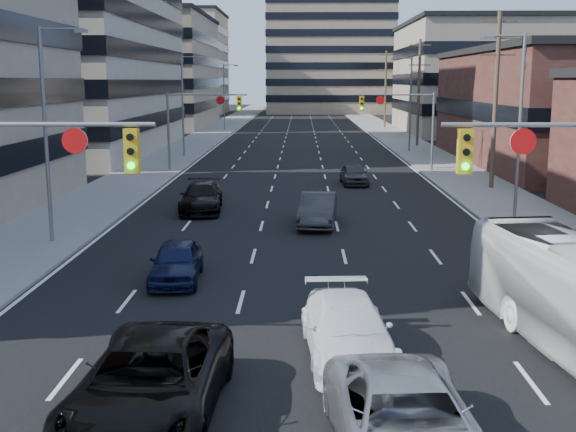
{
  "coord_description": "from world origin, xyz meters",
  "views": [
    {
      "loc": [
        0.09,
        -9.73,
        6.87
      ],
      "look_at": [
        -0.37,
        15.01,
        2.2
      ],
      "focal_mm": 45.0,
      "sensor_mm": 36.0,
      "label": 1
    }
  ],
  "objects_px": {
    "black_pickup": "(150,382)",
    "sedan_blue": "(176,261)",
    "white_van": "(347,329)",
    "silver_suv": "(406,424)"
  },
  "relations": [
    {
      "from": "silver_suv",
      "to": "sedan_blue",
      "type": "distance_m",
      "value": 13.55
    },
    {
      "from": "black_pickup",
      "to": "white_van",
      "type": "distance_m",
      "value": 5.51
    },
    {
      "from": "white_van",
      "to": "silver_suv",
      "type": "relative_size",
      "value": 0.9
    },
    {
      "from": "black_pickup",
      "to": "white_van",
      "type": "height_order",
      "value": "black_pickup"
    },
    {
      "from": "white_van",
      "to": "sedan_blue",
      "type": "distance_m",
      "value": 8.82
    },
    {
      "from": "white_van",
      "to": "sedan_blue",
      "type": "xyz_separation_m",
      "value": [
        -5.48,
        6.9,
        -0.04
      ]
    },
    {
      "from": "sedan_blue",
      "to": "black_pickup",
      "type": "bearing_deg",
      "value": -86.38
    },
    {
      "from": "black_pickup",
      "to": "sedan_blue",
      "type": "height_order",
      "value": "black_pickup"
    },
    {
      "from": "black_pickup",
      "to": "silver_suv",
      "type": "relative_size",
      "value": 1.07
    },
    {
      "from": "black_pickup",
      "to": "sedan_blue",
      "type": "xyz_separation_m",
      "value": [
        -1.26,
        10.43,
        -0.14
      ]
    }
  ]
}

